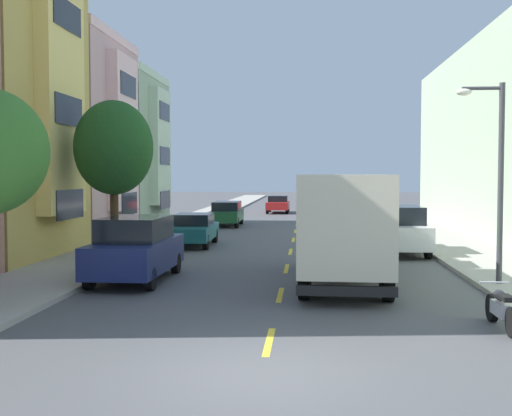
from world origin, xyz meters
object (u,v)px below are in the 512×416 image
street_tree_second (114,148)px  parked_suv_navy (136,248)px  parked_sedan_teal (193,229)px  parked_motorcycle (502,309)px  parked_wagon_forest (226,213)px  parked_suv_champagne (360,207)px  street_lamp (494,165)px  delivery_box_truck (345,221)px  moving_red_sedan (278,204)px  parked_suv_white (398,229)px

street_tree_second → parked_suv_navy: street_tree_second is taller
parked_sedan_teal → parked_motorcycle: size_ratio=2.21×
street_tree_second → parked_wagon_forest: 17.69m
parked_suv_navy → parked_wagon_forest: bearing=89.8°
parked_wagon_forest → parked_suv_champagne: (8.57, 4.39, 0.18)m
street_lamp → parked_motorcycle: 6.06m
parked_suv_champagne → delivery_box_truck: bearing=-95.3°
street_tree_second → delivery_box_truck: size_ratio=0.72×
parked_sedan_teal → moving_red_sedan: bearing=84.2°
parked_suv_navy → parked_sedan_teal: 10.00m
street_tree_second → parked_suv_white: size_ratio=1.19×
moving_red_sedan → parked_sedan_teal: bearing=-95.8°
street_lamp → street_tree_second: bearing=158.2°
parked_sedan_teal → parked_suv_champagne: parked_suv_champagne is taller
parked_wagon_forest → parked_suv_champagne: bearing=27.1°
street_tree_second → parked_wagon_forest: size_ratio=1.22×
street_lamp → moving_red_sedan: street_lamp is taller
parked_wagon_forest → parked_suv_navy: bearing=-90.2°
parked_sedan_teal → parked_suv_white: parked_suv_white is taller
parked_sedan_teal → parked_wagon_forest: bearing=89.7°
delivery_box_truck → parked_suv_navy: delivery_box_truck is taller
delivery_box_truck → parked_suv_navy: bearing=179.4°
parked_sedan_teal → moving_red_sedan: same height
street_lamp → parked_suv_navy: size_ratio=1.16×
delivery_box_truck → parked_suv_champagne: bearing=84.7°
parked_suv_navy → parked_wagon_forest: size_ratio=1.02×
parked_suv_navy → street_lamp: bearing=-2.5°
street_tree_second → parked_suv_white: street_tree_second is taller
delivery_box_truck → parked_wagon_forest: size_ratio=1.69×
parked_suv_white → parked_sedan_teal: bearing=164.9°
parked_suv_champagne → moving_red_sedan: bearing=121.5°
delivery_box_truck → parked_wagon_forest: (-6.16, 21.80, -1.04)m
parked_sedan_teal → parked_suv_white: 9.10m
street_lamp → parked_wagon_forest: 24.60m
street_tree_second → parked_suv_white: 11.66m
delivery_box_truck → moving_red_sedan: size_ratio=1.78×
street_lamp → parked_suv_champagne: (-1.72, 26.57, -2.47)m
parked_suv_navy → parked_sedan_teal: bearing=89.9°
street_tree_second → parked_wagon_forest: (2.03, 17.25, -3.36)m
parked_suv_navy → parked_suv_champagne: size_ratio=1.01×
parked_suv_white → parked_motorcycle: size_ratio=2.36×
parked_sedan_teal → parked_motorcycle: (9.17, -15.57, -0.34)m
parked_wagon_forest → moving_red_sedan: parked_wagon_forest is taller
parked_sedan_teal → moving_red_sedan: 26.02m
street_tree_second → parked_suv_champagne: size_ratio=1.20×
street_tree_second → parked_motorcycle: bearing=-42.0°
street_lamp → parked_suv_champagne: street_lamp is taller
parked_suv_white → street_lamp: bearing=-79.1°
parked_wagon_forest → parked_suv_white: size_ratio=0.98×
delivery_box_truck → parked_sedan_teal: size_ratio=1.77×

